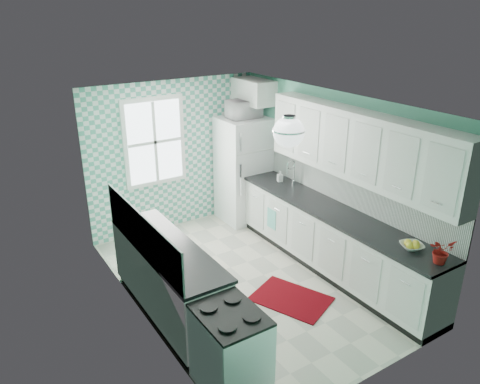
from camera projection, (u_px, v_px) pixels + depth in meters
floor at (247, 282)px, 6.55m from camera, size 3.00×4.40×0.02m
ceiling at (248, 102)px, 5.60m from camera, size 3.00×4.40×0.02m
wall_back at (174, 155)px, 7.79m from camera, size 3.00×0.02×2.50m
wall_front at (378, 277)px, 4.35m from camera, size 3.00×0.02×2.50m
wall_left at (137, 227)px, 5.32m from camera, size 0.02×4.40×2.50m
wall_right at (333, 177)px, 6.83m from camera, size 0.02×4.40×2.50m
accent_wall at (175, 156)px, 7.78m from camera, size 3.00×0.01×2.50m
window at (154, 142)px, 7.47m from camera, size 1.04×0.05×1.44m
backsplash_right at (352, 189)px, 6.52m from camera, size 0.02×3.60×0.51m
backsplash_left at (141, 233)px, 5.29m from camera, size 0.02×2.15×0.51m
upper_cabinets_right at (359, 146)px, 6.03m from camera, size 0.33×3.20×0.90m
upper_cabinet_fridge at (252, 91)px, 7.77m from camera, size 0.40×0.74×0.40m
ceiling_light at (289, 132)px, 5.04m from camera, size 0.34×0.34×0.35m
base_cabinets_right at (332, 242)px, 6.66m from camera, size 0.60×3.60×0.90m
countertop_right at (334, 212)px, 6.48m from camera, size 0.63×3.60×0.04m
base_cabinets_left at (168, 282)px, 5.71m from camera, size 0.60×2.15×0.90m
countertop_left at (167, 248)px, 5.54m from camera, size 0.63×2.15×0.04m
fridge at (244, 170)px, 8.14m from camera, size 0.80×0.79×1.83m
stove at (230, 350)px, 4.58m from camera, size 0.58×0.73×0.87m
sink at (285, 186)px, 7.37m from camera, size 0.50×0.42×0.53m
rug at (291, 299)px, 6.14m from camera, size 1.00×1.15×0.02m
dish_towel at (272, 219)px, 7.30m from camera, size 0.10×0.20×0.32m
fruit_bowl at (412, 246)px, 5.47m from camera, size 0.34×0.34×0.07m
potted_plant at (441, 251)px, 5.13m from camera, size 0.29×0.26×0.29m
soap_bottle at (280, 176)px, 7.50m from camera, size 0.10×0.10×0.18m
microwave at (244, 109)px, 7.74m from camera, size 0.56×0.39×0.30m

